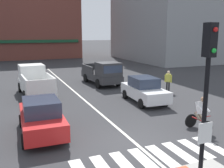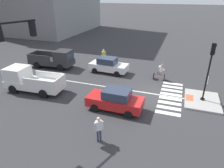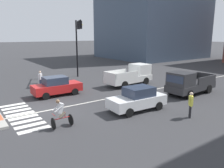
{
  "view_description": "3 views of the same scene",
  "coord_description": "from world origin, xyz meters",
  "px_view_note": "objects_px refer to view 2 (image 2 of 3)",
  "views": [
    {
      "loc": [
        -4.64,
        -8.79,
        4.45
      ],
      "look_at": [
        0.88,
        4.69,
        1.54
      ],
      "focal_mm": 41.05,
      "sensor_mm": 36.0,
      "label": 1
    },
    {
      "loc": [
        -15.51,
        -1.59,
        7.95
      ],
      "look_at": [
        -1.26,
        3.41,
        0.97
      ],
      "focal_mm": 31.87,
      "sensor_mm": 36.0,
      "label": 2
    },
    {
      "loc": [
        14.58,
        -4.49,
        5.17
      ],
      "look_at": [
        0.53,
        5.43,
        1.33
      ],
      "focal_mm": 35.79,
      "sensor_mm": 36.0,
      "label": 3
    }
  ],
  "objects_px": {
    "car_red_westbound_near": "(115,100)",
    "pedestrian_at_curb_left": "(99,127)",
    "pedestrian_waiting_far_side": "(104,55)",
    "signal_pole": "(209,67)",
    "pickup_truck_charcoal_eastbound_far": "(55,59)",
    "pickup_truck_white_westbound_far": "(30,80)",
    "car_white_eastbound_mid": "(108,65)",
    "cyclist": "(160,72)"
  },
  "relations": [
    {
      "from": "car_red_westbound_near",
      "to": "pedestrian_at_curb_left",
      "type": "height_order",
      "value": "pedestrian_at_curb_left"
    },
    {
      "from": "pedestrian_at_curb_left",
      "to": "pedestrian_waiting_far_side",
      "type": "xyz_separation_m",
      "value": [
        13.61,
        5.07,
        0.0
      ]
    },
    {
      "from": "signal_pole",
      "to": "car_red_westbound_near",
      "type": "bearing_deg",
      "value": 119.02
    },
    {
      "from": "pickup_truck_charcoal_eastbound_far",
      "to": "pickup_truck_white_westbound_far",
      "type": "distance_m",
      "value": 6.04
    },
    {
      "from": "signal_pole",
      "to": "pickup_truck_charcoal_eastbound_far",
      "type": "height_order",
      "value": "signal_pole"
    },
    {
      "from": "car_white_eastbound_mid",
      "to": "pickup_truck_white_westbound_far",
      "type": "relative_size",
      "value": 0.8
    },
    {
      "from": "pedestrian_at_curb_left",
      "to": "pedestrian_waiting_far_side",
      "type": "relative_size",
      "value": 1.0
    },
    {
      "from": "car_white_eastbound_mid",
      "to": "pickup_truck_charcoal_eastbound_far",
      "type": "height_order",
      "value": "pickup_truck_charcoal_eastbound_far"
    },
    {
      "from": "car_white_eastbound_mid",
      "to": "pedestrian_at_curb_left",
      "type": "xyz_separation_m",
      "value": [
        -10.57,
        -3.34,
        0.17
      ]
    },
    {
      "from": "pickup_truck_charcoal_eastbound_far",
      "to": "pedestrian_at_curb_left",
      "type": "bearing_deg",
      "value": -136.1
    },
    {
      "from": "pedestrian_waiting_far_side",
      "to": "signal_pole",
      "type": "bearing_deg",
      "value": -120.55
    },
    {
      "from": "signal_pole",
      "to": "pedestrian_waiting_far_side",
      "type": "xyz_separation_m",
      "value": [
        6.52,
        11.05,
        -1.91
      ]
    },
    {
      "from": "pickup_truck_charcoal_eastbound_far",
      "to": "pedestrian_at_curb_left",
      "type": "xyz_separation_m",
      "value": [
        -10.04,
        -9.66,
        0.0
      ]
    },
    {
      "from": "signal_pole",
      "to": "pickup_truck_white_westbound_far",
      "type": "height_order",
      "value": "signal_pole"
    },
    {
      "from": "signal_pole",
      "to": "pickup_truck_charcoal_eastbound_far",
      "type": "relative_size",
      "value": 0.87
    },
    {
      "from": "car_white_eastbound_mid",
      "to": "pedestrian_at_curb_left",
      "type": "height_order",
      "value": "pedestrian_at_curb_left"
    },
    {
      "from": "pickup_truck_charcoal_eastbound_far",
      "to": "pedestrian_waiting_far_side",
      "type": "height_order",
      "value": "pickup_truck_charcoal_eastbound_far"
    },
    {
      "from": "car_white_eastbound_mid",
      "to": "pickup_truck_charcoal_eastbound_far",
      "type": "bearing_deg",
      "value": 94.86
    },
    {
      "from": "car_white_eastbound_mid",
      "to": "pickup_truck_charcoal_eastbound_far",
      "type": "distance_m",
      "value": 6.34
    },
    {
      "from": "car_red_westbound_near",
      "to": "car_white_eastbound_mid",
      "type": "height_order",
      "value": "same"
    },
    {
      "from": "car_red_westbound_near",
      "to": "car_white_eastbound_mid",
      "type": "distance_m",
      "value": 7.59
    },
    {
      "from": "cyclist",
      "to": "pedestrian_waiting_far_side",
      "type": "xyz_separation_m",
      "value": [
        3.25,
        7.25,
        0.11
      ]
    },
    {
      "from": "pickup_truck_charcoal_eastbound_far",
      "to": "car_red_westbound_near",
      "type": "bearing_deg",
      "value": -124.1
    },
    {
      "from": "car_red_westbound_near",
      "to": "pedestrian_waiting_far_side",
      "type": "distance_m",
      "value": 11.08
    },
    {
      "from": "car_white_eastbound_mid",
      "to": "car_red_westbound_near",
      "type": "bearing_deg",
      "value": -155.78
    },
    {
      "from": "signal_pole",
      "to": "pedestrian_at_curb_left",
      "type": "distance_m",
      "value": 9.47
    },
    {
      "from": "pickup_truck_charcoal_eastbound_far",
      "to": "pedestrian_at_curb_left",
      "type": "height_order",
      "value": "pickup_truck_charcoal_eastbound_far"
    },
    {
      "from": "cyclist",
      "to": "pedestrian_at_curb_left",
      "type": "xyz_separation_m",
      "value": [
        -10.36,
        2.19,
        0.11
      ]
    },
    {
      "from": "pedestrian_waiting_far_side",
      "to": "pedestrian_at_curb_left",
      "type": "bearing_deg",
      "value": -159.57
    },
    {
      "from": "signal_pole",
      "to": "cyclist",
      "type": "xyz_separation_m",
      "value": [
        3.27,
        3.79,
        -2.02
      ]
    },
    {
      "from": "car_red_westbound_near",
      "to": "pedestrian_waiting_far_side",
      "type": "relative_size",
      "value": 2.47
    },
    {
      "from": "signal_pole",
      "to": "car_white_eastbound_mid",
      "type": "distance_m",
      "value": 10.16
    },
    {
      "from": "pickup_truck_white_westbound_far",
      "to": "signal_pole",
      "type": "bearing_deg",
      "value": -78.4
    },
    {
      "from": "car_red_westbound_near",
      "to": "pickup_truck_charcoal_eastbound_far",
      "type": "relative_size",
      "value": 0.79
    },
    {
      "from": "car_red_westbound_near",
      "to": "car_white_eastbound_mid",
      "type": "relative_size",
      "value": 0.99
    },
    {
      "from": "signal_pole",
      "to": "pedestrian_waiting_far_side",
      "type": "bearing_deg",
      "value": 59.45
    },
    {
      "from": "pickup_truck_charcoal_eastbound_far",
      "to": "pedestrian_at_curb_left",
      "type": "distance_m",
      "value": 13.93
    },
    {
      "from": "cyclist",
      "to": "car_white_eastbound_mid",
      "type": "bearing_deg",
      "value": 87.78
    },
    {
      "from": "cyclist",
      "to": "pedestrian_waiting_far_side",
      "type": "bearing_deg",
      "value": 65.88
    },
    {
      "from": "pedestrian_waiting_far_side",
      "to": "pickup_truck_charcoal_eastbound_far",
      "type": "bearing_deg",
      "value": 127.88
    },
    {
      "from": "cyclist",
      "to": "pedestrian_waiting_far_side",
      "type": "relative_size",
      "value": 1.01
    },
    {
      "from": "car_red_westbound_near",
      "to": "pickup_truck_white_westbound_far",
      "type": "bearing_deg",
      "value": 86.39
    }
  ]
}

